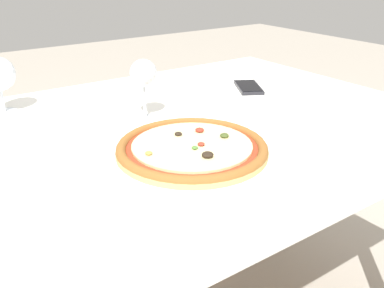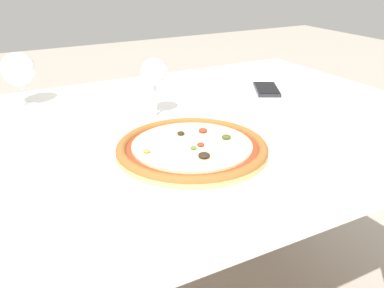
{
  "view_description": "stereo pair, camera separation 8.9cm",
  "coord_description": "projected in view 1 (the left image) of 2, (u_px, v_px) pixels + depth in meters",
  "views": [
    {
      "loc": [
        -0.55,
        -0.84,
        1.12
      ],
      "look_at": [
        -0.09,
        -0.17,
        0.76
      ],
      "focal_mm": 40.0,
      "sensor_mm": 36.0,
      "label": 1
    },
    {
      "loc": [
        -0.48,
        -0.89,
        1.12
      ],
      "look_at": [
        -0.09,
        -0.17,
        0.76
      ],
      "focal_mm": 40.0,
      "sensor_mm": 36.0,
      "label": 2
    }
  ],
  "objects": [
    {
      "name": "wine_glass_far_left",
      "position": [
        143.0,
        75.0,
        1.07
      ],
      "size": [
        0.07,
        0.07,
        0.16
      ],
      "color": "silver",
      "rests_on": "dining_table"
    },
    {
      "name": "cell_phone",
      "position": [
        248.0,
        87.0,
        1.37
      ],
      "size": [
        0.13,
        0.16,
        0.01
      ],
      "color": "#232328",
      "rests_on": "dining_table"
    },
    {
      "name": "pizza_plate",
      "position": [
        192.0,
        150.0,
        0.9
      ],
      "size": [
        0.35,
        0.35,
        0.04
      ],
      "color": "white",
      "rests_on": "dining_table"
    },
    {
      "name": "napkin_folded",
      "position": [
        376.0,
        109.0,
        1.17
      ],
      "size": [
        0.17,
        0.14,
        0.01
      ],
      "color": "silver",
      "rests_on": "dining_table"
    },
    {
      "name": "dining_table",
      "position": [
        182.0,
        154.0,
        1.11
      ],
      "size": [
        1.36,
        1.0,
        0.73
      ],
      "color": "brown",
      "rests_on": "ground_plane"
    }
  ]
}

